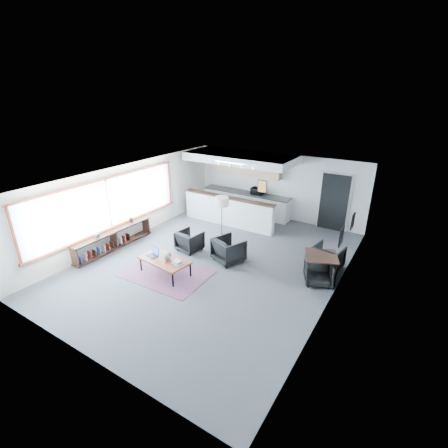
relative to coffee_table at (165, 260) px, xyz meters
The scene contains 21 objects.
room 1.78m from the coffee_table, 58.63° to the left, with size 7.02×9.02×2.62m.
window 2.88m from the coffee_table, behind, with size 0.10×5.95×1.66m.
console 2.51m from the coffee_table, behind, with size 0.35×3.00×0.80m.
kitchenette 5.13m from the coffee_table, 94.45° to the left, with size 4.20×1.96×2.60m.
doorway 6.56m from the coffee_table, 61.59° to the left, with size 1.10×0.12×2.15m.
track_light 4.10m from the coffee_table, 86.47° to the left, with size 1.60×0.07×0.15m.
wall_art_lower 4.74m from the coffee_table, 21.96° to the left, with size 0.03×0.38×0.48m.
wall_art_upper 5.34m from the coffee_table, 35.27° to the left, with size 0.03×0.34×0.44m.
kilim_rug 0.43m from the coffee_table, 75.96° to the left, with size 2.47×1.74×0.01m.
coffee_table is the anchor object (origin of this frame).
laptop 0.41m from the coffee_table, behind, with size 0.39×0.35×0.24m.
ceramic_pot 0.18m from the coffee_table, 15.82° to the left, with size 0.23×0.23×0.23m.
book_stack 0.46m from the coffee_table, ahead, with size 0.32×0.27×0.09m.
coaster 0.27m from the coffee_table, 59.53° to the right, with size 0.14×0.14×0.01m.
armchair_left 1.57m from the coffee_table, 101.40° to the left, with size 0.72×0.67×0.74m, color black.
armchair_right 1.96m from the coffee_table, 54.58° to the left, with size 0.80×0.75×0.83m, color black.
floor_lamp 2.83m from the coffee_table, 85.48° to the left, with size 0.52×0.52×1.60m.
dining_table 4.32m from the coffee_table, 29.16° to the left, with size 1.09×1.09×0.71m.
dining_chair_near 4.23m from the coffee_table, 25.74° to the left, with size 0.59×0.55×0.61m, color black.
dining_chair_far 4.67m from the coffee_table, 35.43° to the left, with size 0.67×0.62×0.69m, color black.
microwave 5.52m from the coffee_table, 88.72° to the left, with size 0.49×0.27×0.33m, color black.
Camera 1 is at (4.85, -7.22, 4.87)m, focal length 26.00 mm.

